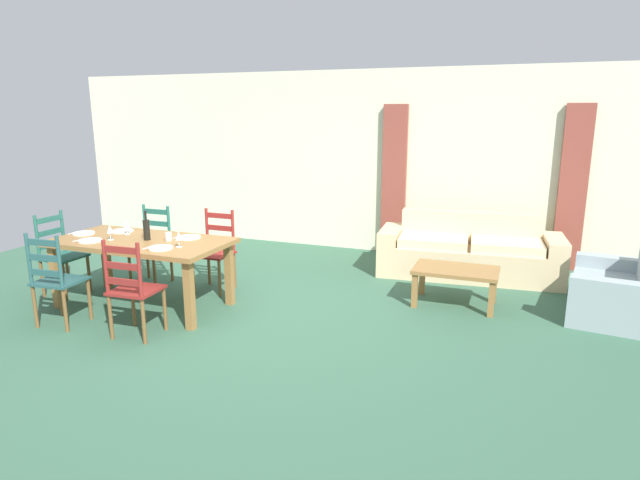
{
  "coord_description": "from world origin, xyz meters",
  "views": [
    {
      "loc": [
        2.57,
        -4.56,
        2.07
      ],
      "look_at": [
        0.6,
        0.63,
        0.75
      ],
      "focal_mm": 29.92,
      "sensor_mm": 36.0,
      "label": 1
    }
  ],
  "objects_px": {
    "dining_table": "(141,248)",
    "wine_glass_near_right": "(179,237)",
    "dining_chair_near_right": "(133,289)",
    "armchair_upholstered": "(621,294)",
    "wine_glass_near_left": "(110,230)",
    "coffee_cup_primary": "(168,237)",
    "dining_chair_far_left": "(152,245)",
    "dining_chair_far_right": "(215,251)",
    "dining_chair_near_left": "(56,280)",
    "wine_bottle": "(147,229)",
    "dining_chair_head_west": "(60,254)",
    "wine_glass_far_left": "(126,225)",
    "coffee_table": "(456,274)",
    "couch": "(469,253)"
  },
  "relations": [
    {
      "from": "dining_table",
      "to": "wine_glass_near_right",
      "type": "distance_m",
      "value": 0.63
    },
    {
      "from": "dining_chair_near_right",
      "to": "armchair_upholstered",
      "type": "distance_m",
      "value": 4.9
    },
    {
      "from": "wine_glass_near_right",
      "to": "armchair_upholstered",
      "type": "relative_size",
      "value": 0.13
    },
    {
      "from": "wine_glass_near_left",
      "to": "coffee_cup_primary",
      "type": "relative_size",
      "value": 1.79
    },
    {
      "from": "dining_chair_far_left",
      "to": "dining_chair_far_right",
      "type": "bearing_deg",
      "value": 2.87
    },
    {
      "from": "wine_glass_near_right",
      "to": "coffee_cup_primary",
      "type": "bearing_deg",
      "value": 144.2
    },
    {
      "from": "dining_chair_near_left",
      "to": "dining_chair_far_left",
      "type": "height_order",
      "value": "same"
    },
    {
      "from": "dining_chair_near_left",
      "to": "wine_bottle",
      "type": "xyz_separation_m",
      "value": [
        0.51,
        0.78,
        0.39
      ]
    },
    {
      "from": "dining_table",
      "to": "dining_chair_head_west",
      "type": "distance_m",
      "value": 1.19
    },
    {
      "from": "wine_glass_near_left",
      "to": "coffee_cup_primary",
      "type": "bearing_deg",
      "value": 17.13
    },
    {
      "from": "dining_chair_far_right",
      "to": "wine_glass_near_left",
      "type": "distance_m",
      "value": 1.22
    },
    {
      "from": "dining_chair_near_left",
      "to": "dining_chair_head_west",
      "type": "height_order",
      "value": "same"
    },
    {
      "from": "dining_chair_far_right",
      "to": "dining_chair_head_west",
      "type": "xyz_separation_m",
      "value": [
        -1.6,
        -0.78,
        0.0
      ]
    },
    {
      "from": "dining_chair_near_left",
      "to": "wine_glass_far_left",
      "type": "bearing_deg",
      "value": 82.25
    },
    {
      "from": "dining_chair_far_left",
      "to": "armchair_upholstered",
      "type": "height_order",
      "value": "dining_chair_far_left"
    },
    {
      "from": "dining_chair_far_left",
      "to": "coffee_table",
      "type": "height_order",
      "value": "dining_chair_far_left"
    },
    {
      "from": "wine_bottle",
      "to": "wine_glass_near_left",
      "type": "relative_size",
      "value": 1.96
    },
    {
      "from": "dining_chair_far_right",
      "to": "coffee_cup_primary",
      "type": "distance_m",
      "value": 0.79
    },
    {
      "from": "wine_glass_near_left",
      "to": "coffee_cup_primary",
      "type": "xyz_separation_m",
      "value": [
        0.61,
        0.19,
        -0.07
      ]
    },
    {
      "from": "dining_chair_far_right",
      "to": "wine_glass_near_right",
      "type": "distance_m",
      "value": 1.0
    },
    {
      "from": "dining_chair_head_west",
      "to": "wine_bottle",
      "type": "height_order",
      "value": "wine_bottle"
    },
    {
      "from": "dining_table",
      "to": "armchair_upholstered",
      "type": "bearing_deg",
      "value": 17.02
    },
    {
      "from": "dining_chair_far_right",
      "to": "couch",
      "type": "xyz_separation_m",
      "value": [
        2.78,
        1.67,
        -0.19
      ]
    },
    {
      "from": "dining_chair_near_left",
      "to": "wine_bottle",
      "type": "bearing_deg",
      "value": 56.89
    },
    {
      "from": "dining_chair_near_left",
      "to": "wine_glass_near_right",
      "type": "xyz_separation_m",
      "value": [
        1.02,
        0.63,
        0.38
      ]
    },
    {
      "from": "coffee_cup_primary",
      "to": "dining_chair_far_right",
      "type": "bearing_deg",
      "value": 80.6
    },
    {
      "from": "dining_chair_near_right",
      "to": "dining_chair_head_west",
      "type": "bearing_deg",
      "value": 156.19
    },
    {
      "from": "dining_table",
      "to": "coffee_table",
      "type": "bearing_deg",
      "value": 21.26
    },
    {
      "from": "couch",
      "to": "armchair_upholstered",
      "type": "xyz_separation_m",
      "value": [
        1.62,
        -0.97,
        -0.04
      ]
    },
    {
      "from": "wine_glass_far_left",
      "to": "couch",
      "type": "xyz_separation_m",
      "value": [
        3.51,
        2.3,
        -0.57
      ]
    },
    {
      "from": "dining_chair_head_west",
      "to": "wine_glass_far_left",
      "type": "bearing_deg",
      "value": 9.87
    },
    {
      "from": "dining_table",
      "to": "wine_glass_far_left",
      "type": "bearing_deg",
      "value": 153.05
    },
    {
      "from": "dining_chair_far_right",
      "to": "wine_bottle",
      "type": "bearing_deg",
      "value": -114.85
    },
    {
      "from": "dining_chair_near_left",
      "to": "wine_glass_near_right",
      "type": "height_order",
      "value": "dining_chair_near_left"
    },
    {
      "from": "wine_bottle",
      "to": "couch",
      "type": "xyz_separation_m",
      "value": [
        3.13,
        2.44,
        -0.58
      ]
    },
    {
      "from": "dining_chair_far_right",
      "to": "wine_glass_near_left",
      "type": "bearing_deg",
      "value": -128.68
    },
    {
      "from": "coffee_cup_primary",
      "to": "wine_glass_near_left",
      "type": "bearing_deg",
      "value": -162.87
    },
    {
      "from": "dining_chair_near_right",
      "to": "couch",
      "type": "xyz_separation_m",
      "value": [
        2.75,
        3.17,
        -0.19
      ]
    },
    {
      "from": "wine_bottle",
      "to": "coffee_table",
      "type": "bearing_deg",
      "value": 21.44
    },
    {
      "from": "dining_table",
      "to": "wine_glass_near_left",
      "type": "height_order",
      "value": "wine_glass_near_left"
    },
    {
      "from": "dining_chair_near_right",
      "to": "couch",
      "type": "bearing_deg",
      "value": 49.1
    },
    {
      "from": "wine_glass_near_right",
      "to": "coffee_cup_primary",
      "type": "relative_size",
      "value": 1.79
    },
    {
      "from": "dining_chair_far_left",
      "to": "couch",
      "type": "distance_m",
      "value": 4.04
    },
    {
      "from": "dining_chair_near_left",
      "to": "dining_chair_far_left",
      "type": "xyz_separation_m",
      "value": [
        -0.02,
        1.5,
        0.0
      ]
    },
    {
      "from": "dining_table",
      "to": "dining_chair_far_right",
      "type": "height_order",
      "value": "dining_chair_far_right"
    },
    {
      "from": "dining_chair_far_right",
      "to": "coffee_cup_primary",
      "type": "relative_size",
      "value": 10.67
    },
    {
      "from": "dining_chair_near_left",
      "to": "dining_chair_far_right",
      "type": "relative_size",
      "value": 1.0
    },
    {
      "from": "dining_chair_far_left",
      "to": "wine_glass_near_left",
      "type": "bearing_deg",
      "value": -79.82
    },
    {
      "from": "dining_chair_far_left",
      "to": "wine_glass_far_left",
      "type": "height_order",
      "value": "dining_chair_far_left"
    },
    {
      "from": "dining_chair_far_left",
      "to": "coffee_cup_primary",
      "type": "xyz_separation_m",
      "value": [
        0.76,
        -0.67,
        0.32
      ]
    }
  ]
}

